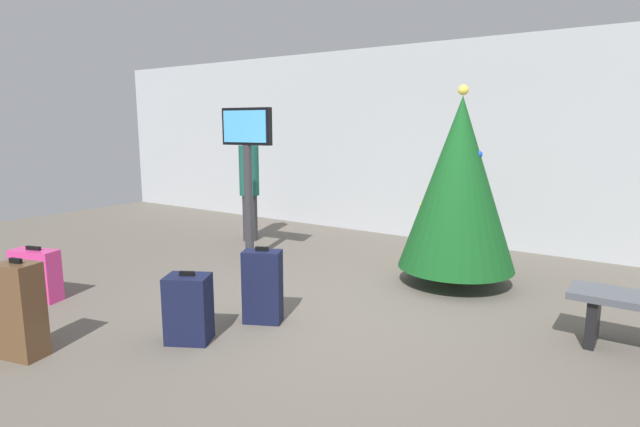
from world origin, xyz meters
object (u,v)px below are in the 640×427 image
holiday_tree (459,184)px  traveller_0 (249,185)px  suitcase_2 (21,311)px  flight_info_kiosk (247,158)px  suitcase_1 (36,275)px  suitcase_0 (189,309)px  suitcase_3 (263,287)px

holiday_tree → traveller_0: bearing=173.8°
holiday_tree → suitcase_2: 4.49m
flight_info_kiosk → suitcase_1: 2.85m
suitcase_0 → suitcase_2: bearing=-131.9°
traveller_0 → flight_info_kiosk: bearing=-48.4°
traveller_0 → suitcase_1: (0.07, -3.45, -0.63)m
holiday_tree → flight_info_kiosk: 2.79m
suitcase_0 → suitcase_3: bearing=71.1°
holiday_tree → flight_info_kiosk: bearing=-168.2°
suitcase_0 → suitcase_2: size_ratio=0.76×
suitcase_1 → suitcase_3: bearing=20.6°
suitcase_0 → suitcase_2: (-0.86, -0.96, 0.10)m
flight_info_kiosk → suitcase_1: size_ratio=3.52×
suitcase_0 → suitcase_3: (0.24, 0.70, 0.05)m
flight_info_kiosk → suitcase_3: 2.51m
suitcase_2 → suitcase_3: size_ratio=1.12×
flight_info_kiosk → suitcase_1: flight_info_kiosk is taller
flight_info_kiosk → suitcase_3: bearing=-44.6°
traveller_0 → suitcase_2: traveller_0 is taller
holiday_tree → flight_info_kiosk: holiday_tree is taller
traveller_0 → suitcase_3: traveller_0 is taller
suitcase_1 → suitcase_2: 1.50m
flight_info_kiosk → holiday_tree: bearing=11.8°
suitcase_2 → holiday_tree: bearing=60.0°
flight_info_kiosk → traveller_0: (-0.85, 0.96, -0.50)m
flight_info_kiosk → suitcase_3: flight_info_kiosk is taller
suitcase_2 → suitcase_3: suitcase_2 is taller
traveller_0 → suitcase_0: size_ratio=2.74×
traveller_0 → suitcase_1: bearing=-88.9°
holiday_tree → suitcase_0: 3.28m
holiday_tree → suitcase_3: holiday_tree is taller
suitcase_1 → suitcase_2: (1.29, -0.76, 0.12)m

